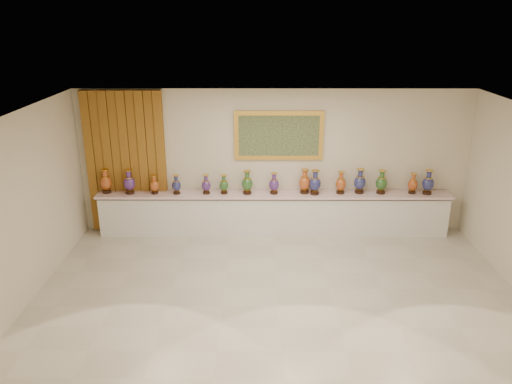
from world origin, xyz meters
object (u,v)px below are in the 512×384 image
vase_0 (106,182)px  vase_1 (129,183)px  vase_2 (154,185)px  counter (273,214)px

vase_0 → vase_1: vase_1 is taller
vase_1 → vase_2: size_ratio=1.28×
vase_2 → vase_1: bearing=178.8°
vase_1 → counter: bearing=0.5°
counter → vase_0: 3.51m
vase_0 → vase_1: size_ratio=0.99×
counter → vase_0: (-3.45, 0.01, 0.69)m
vase_0 → vase_2: (1.00, -0.05, -0.05)m
counter → vase_2: bearing=-179.1°
counter → vase_0: vase_0 is taller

